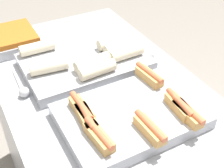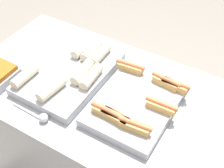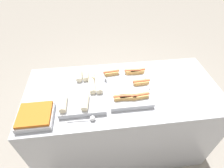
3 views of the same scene
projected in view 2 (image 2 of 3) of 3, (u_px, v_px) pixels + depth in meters
The scene contains 5 objects.
counter at pixel (127, 155), 1.86m from camera, with size 1.78×0.80×0.93m.
tray_hotdogs at pixel (138, 102), 1.49m from camera, with size 0.41×0.50×0.10m.
tray_wraps at pixel (71, 72), 1.64m from camera, with size 0.37×0.55×0.10m.
serving_spoon_near at pixel (41, 117), 1.45m from camera, with size 0.22×0.04×0.04m.
serving_spoon_far at pixel (109, 47), 1.81m from camera, with size 0.23×0.04×0.04m.
Camera 2 is at (0.45, -0.92, 2.08)m, focal length 50.00 mm.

